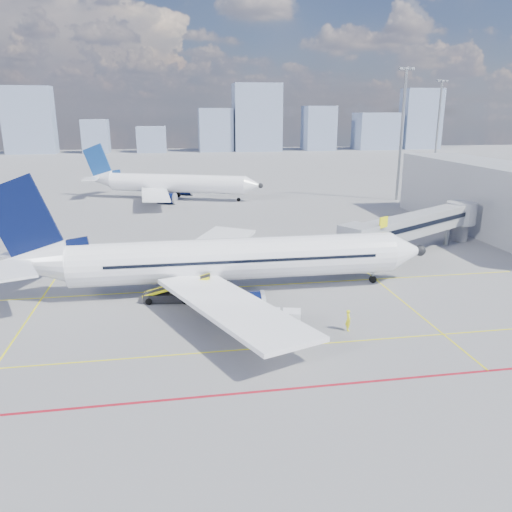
{
  "coord_description": "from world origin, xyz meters",
  "views": [
    {
      "loc": [
        -7.07,
        -39.92,
        17.32
      ],
      "look_at": [
        0.53,
        5.35,
        4.0
      ],
      "focal_mm": 35.0,
      "sensor_mm": 36.0,
      "label": 1
    }
  ],
  "objects": [
    {
      "name": "ground",
      "position": [
        0.0,
        0.0,
        0.0
      ],
      "size": [
        420.0,
        420.0,
        0.0
      ],
      "primitive_type": "plane",
      "color": "gray",
      "rests_on": "ground"
    },
    {
      "name": "apron_markings",
      "position": [
        -0.58,
        -3.91,
        0.01
      ],
      "size": [
        90.0,
        35.12,
        0.01
      ],
      "color": "yellow",
      "rests_on": "ground"
    },
    {
      "name": "jet_bridge",
      "position": [
        23.51,
        16.91,
        3.74
      ],
      "size": [
        23.55,
        15.78,
        6.3
      ],
      "color": "#989AA0",
      "rests_on": "ground"
    },
    {
      "name": "terminal_block",
      "position": [
        39.95,
        26.0,
        5.0
      ],
      "size": [
        10.0,
        42.0,
        10.0
      ],
      "color": "#989AA0",
      "rests_on": "ground"
    },
    {
      "name": "floodlight_mast_ne",
      "position": [
        38.0,
        55.0,
        13.59
      ],
      "size": [
        3.2,
        0.61,
        25.45
      ],
      "color": "gray",
      "rests_on": "ground"
    },
    {
      "name": "floodlight_mast_far",
      "position": [
        65.0,
        90.0,
        13.59
      ],
      "size": [
        3.2,
        0.61,
        25.45
      ],
      "color": "gray",
      "rests_on": "ground"
    },
    {
      "name": "distant_skyline",
      "position": [
        20.45,
        190.0,
        11.22
      ],
      "size": [
        247.01,
        13.77,
        29.35
      ],
      "color": "#7787A5",
      "rests_on": "ground"
    },
    {
      "name": "main_aircraft",
      "position": [
        -2.97,
        7.06,
        3.22
      ],
      "size": [
        42.96,
        37.44,
        12.52
      ],
      "rotation": [
        0.0,
        0.0,
        -0.01
      ],
      "color": "white",
      "rests_on": "ground"
    },
    {
      "name": "second_aircraft",
      "position": [
        -7.55,
        63.28,
        3.22
      ],
      "size": [
        36.57,
        31.04,
        11.09
      ],
      "rotation": [
        0.0,
        0.0,
        -0.36
      ],
      "color": "white",
      "rests_on": "ground"
    },
    {
      "name": "baggage_tug",
      "position": [
        0.52,
        -2.18,
        0.66
      ],
      "size": [
        2.02,
        1.24,
        1.39
      ],
      "rotation": [
        0.0,
        0.0,
        0.02
      ],
      "color": "white",
      "rests_on": "ground"
    },
    {
      "name": "cargo_dolly",
      "position": [
        1.18,
        -3.28,
        1.0
      ],
      "size": [
        3.6,
        2.27,
        1.83
      ],
      "rotation": [
        0.0,
        0.0,
        -0.25
      ],
      "color": "black",
      "rests_on": "ground"
    },
    {
      "name": "belt_loader",
      "position": [
        -7.8,
        5.04,
        0.67
      ],
      "size": [
        6.48,
        2.25,
        2.6
      ],
      "rotation": [
        0.0,
        0.0,
        -0.13
      ],
      "color": "black",
      "rests_on": "ground"
    },
    {
      "name": "ramp_worker",
      "position": [
        6.63,
        -3.98,
        0.9
      ],
      "size": [
        0.45,
        0.67,
        1.81
      ],
      "primitive_type": "imported",
      "rotation": [
        0.0,
        0.0,
        1.54
      ],
      "color": "yellow",
      "rests_on": "ground"
    }
  ]
}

